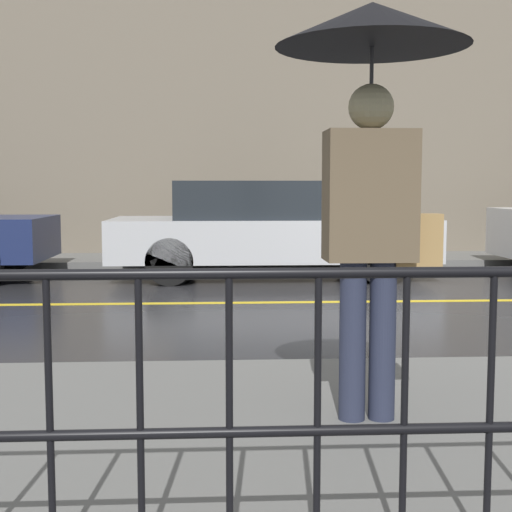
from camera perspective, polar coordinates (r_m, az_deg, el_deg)
ground_plane at (r=8.71m, az=13.35°, el=-3.54°), size 80.00×80.00×0.00m
sidewalk_far at (r=12.72m, az=8.04°, el=-0.31°), size 28.00×1.67×0.14m
lane_marking at (r=8.71m, az=13.35°, el=-3.51°), size 25.20×0.12×0.01m
building_storefront at (r=13.68m, az=7.37°, el=10.61°), size 28.00×0.30×5.15m
pedestrian at (r=3.71m, az=9.29°, el=11.87°), size 0.98×0.98×2.13m
car_silver at (r=10.66m, az=0.94°, el=2.24°), size 4.73×1.85×1.44m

